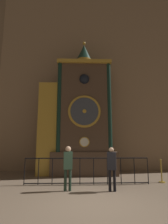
# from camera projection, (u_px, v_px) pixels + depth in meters

# --- Properties ---
(ground_plane) EXTENTS (28.00, 28.00, 0.00)m
(ground_plane) POSITION_uv_depth(u_px,v_px,m) (96.00, 205.00, 5.17)
(ground_plane) COLOR #75604C
(cathedral_back_wall) EXTENTS (24.00, 0.32, 15.69)m
(cathedral_back_wall) POSITION_uv_depth(u_px,v_px,m) (85.00, 60.00, 12.87)
(cathedral_back_wall) COLOR #997A5B
(cathedral_back_wall) RESTS_ON ground_plane
(clock_tower) EXTENTS (4.56, 1.76, 8.35)m
(clock_tower) POSITION_uv_depth(u_px,v_px,m) (78.00, 117.00, 10.63)
(clock_tower) COLOR brown
(clock_tower) RESTS_ON ground_plane
(railing_fence) EXTENTS (5.54, 0.05, 1.15)m
(railing_fence) POSITION_uv_depth(u_px,v_px,m) (87.00, 169.00, 7.78)
(railing_fence) COLOR black
(railing_fence) RESTS_ON ground_plane
(visitor_near) EXTENTS (0.37, 0.26, 1.68)m
(visitor_near) POSITION_uv_depth(u_px,v_px,m) (68.00, 163.00, 6.83)
(visitor_near) COLOR #213427
(visitor_near) RESTS_ON ground_plane
(visitor_far) EXTENTS (0.38, 0.30, 1.64)m
(visitor_far) POSITION_uv_depth(u_px,v_px,m) (112.00, 165.00, 6.76)
(visitor_far) COLOR black
(visitor_far) RESTS_ON ground_plane
(stanchion_post) EXTENTS (0.28, 0.28, 1.05)m
(stanchion_post) POSITION_uv_depth(u_px,v_px,m) (162.00, 175.00, 8.11)
(stanchion_post) COLOR #B28E33
(stanchion_post) RESTS_ON ground_plane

